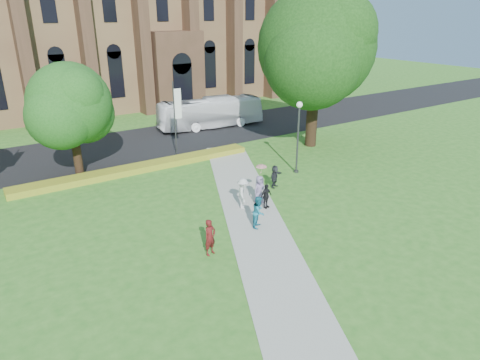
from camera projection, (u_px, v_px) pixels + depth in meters
ground at (268, 235)px, 22.67m from camera, size 160.00×160.00×0.00m
road at (133, 144)px, 38.15m from camera, size 160.00×10.00×0.02m
footpath at (257, 228)px, 23.44m from camera, size 15.58×28.54×0.04m
flower_hedge at (140, 168)px, 31.77m from camera, size 18.00×1.40×0.45m
streetlamp at (298, 129)px, 30.36m from camera, size 0.44×0.44×5.24m
large_tree at (316, 47)px, 34.81m from camera, size 9.60×9.60×13.20m
street_tree_1 at (70, 104)px, 28.88m from camera, size 5.60×5.60×8.05m
banner_pole_0 at (176, 114)px, 34.28m from camera, size 0.70×0.10×6.00m
tour_coach at (211, 113)px, 43.19m from camera, size 11.03×3.72×3.01m
pedestrian_0 at (210, 237)px, 20.53m from camera, size 0.77×0.61×1.84m
pedestrian_1 at (259, 212)px, 23.19m from camera, size 1.11×1.07×1.80m
pedestrian_2 at (243, 193)px, 25.43m from camera, size 1.22×1.40×1.88m
pedestrian_3 at (266, 196)px, 25.50m from camera, size 0.94×0.52×1.52m
pedestrian_4 at (259, 189)px, 26.14m from camera, size 0.95×0.70×1.76m
pedestrian_5 at (275, 176)px, 28.55m from camera, size 1.47×1.05×1.53m
parasol at (261, 170)px, 25.87m from camera, size 0.77×0.77×0.59m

